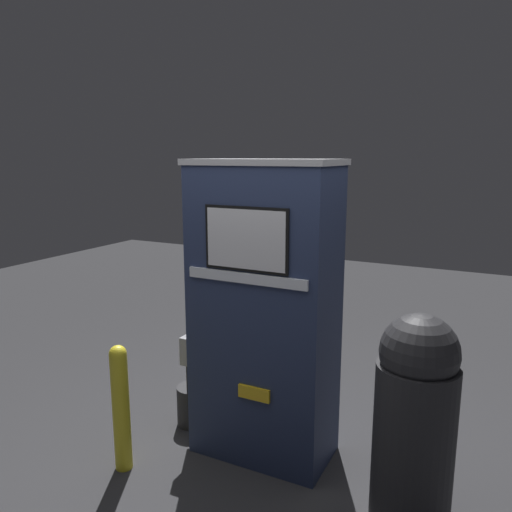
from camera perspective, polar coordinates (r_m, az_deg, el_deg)
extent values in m
plane|color=#2D2D30|center=(3.68, -1.00, -23.15)|extent=(14.00, 14.00, 0.00)
cube|color=#232D4C|center=(3.63, 0.97, -14.25)|extent=(0.94, 0.53, 1.04)
cube|color=#232D4C|center=(3.32, 1.03, 1.77)|extent=(0.94, 0.53, 0.99)
cube|color=#99999E|center=(3.27, 1.06, 10.70)|extent=(0.97, 0.56, 0.04)
cube|color=black|center=(3.07, -1.16, 1.93)|extent=(0.57, 0.01, 0.41)
cube|color=silver|center=(3.06, -1.22, 1.91)|extent=(0.54, 0.01, 0.37)
cube|color=silver|center=(3.12, -1.17, -2.55)|extent=(0.83, 0.02, 0.07)
cube|color=gold|center=(3.36, -0.23, -15.44)|extent=(0.22, 0.02, 0.09)
cube|color=#99999E|center=(3.70, -7.10, -10.30)|extent=(0.09, 0.24, 0.20)
cylinder|color=black|center=(3.78, -7.66, -15.66)|extent=(0.03, 0.03, 0.50)
cylinder|color=yellow|center=(3.60, -15.15, -16.83)|extent=(0.12, 0.12, 0.82)
sphere|color=yellow|center=(3.42, -15.51, -10.73)|extent=(0.12, 0.12, 0.12)
cylinder|color=#232326|center=(3.18, 17.52, -19.71)|extent=(0.46, 0.46, 0.95)
sphere|color=#232326|center=(2.94, 18.17, -10.44)|extent=(0.44, 0.44, 0.44)
cylinder|color=#262628|center=(4.14, -7.16, -16.53)|extent=(0.26, 0.26, 0.31)
cylinder|color=black|center=(3.98, -6.81, -12.36)|extent=(0.02, 0.10, 0.40)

